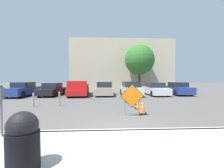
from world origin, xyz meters
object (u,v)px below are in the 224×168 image
at_px(parked_car_nearest, 23,90).
at_px(parked_car_fourth, 131,89).
at_px(parked_car_sixth, 178,89).
at_px(traffic_cone_fourth, 136,98).
at_px(parked_car_third, 104,89).
at_px(traffic_cone_third, 139,99).
at_px(parking_meter, 1,101).
at_px(traffic_cone_nearest, 142,107).
at_px(traffic_cone_second, 139,103).
at_px(parked_car_fifth, 155,89).
at_px(pickup_truck, 79,89).
at_px(trash_bin, 23,141).
at_px(bollard_nearest, 59,99).
at_px(parked_car_second, 52,90).
at_px(bollard_second, 33,99).
at_px(road_closed_sign, 132,99).

xyz_separation_m(parked_car_nearest, parked_car_fourth, (11.29, 0.01, 0.01)).
bearing_deg(parked_car_sixth, traffic_cone_fourth, 43.46).
bearing_deg(parked_car_third, traffic_cone_third, 111.79).
xyz_separation_m(parked_car_nearest, parking_meter, (5.37, -11.43, 0.50)).
relative_size(traffic_cone_nearest, parked_car_sixth, 0.17).
height_order(traffic_cone_second, parked_car_sixth, parked_car_sixth).
relative_size(parked_car_third, parking_meter, 2.97).
relative_size(traffic_cone_fourth, parked_car_fifth, 0.14).
relative_size(traffic_cone_second, parked_car_fourth, 0.16).
xyz_separation_m(pickup_truck, parking_meter, (-0.30, -11.71, 0.47)).
bearing_deg(trash_bin, parked_car_nearest, 117.65).
bearing_deg(parked_car_third, bollard_nearest, 66.39).
relative_size(pickup_truck, parked_car_sixth, 1.30).
bearing_deg(traffic_cone_nearest, parked_car_fourth, 84.18).
bearing_deg(parked_car_nearest, parking_meter, 118.10).
relative_size(parked_car_third, parked_car_fifth, 1.04).
xyz_separation_m(parked_car_second, parked_car_third, (5.64, 0.18, 0.03)).
xyz_separation_m(bollard_second, parking_meter, (1.60, -5.50, 0.70)).
distance_m(road_closed_sign, traffic_cone_third, 3.46).
xyz_separation_m(parked_car_second, parking_meter, (2.55, -11.92, 0.55)).
distance_m(traffic_cone_nearest, traffic_cone_third, 2.64).
relative_size(parked_car_nearest, trash_bin, 4.09).
relative_size(parked_car_third, parked_car_fourth, 1.10).
xyz_separation_m(traffic_cone_fourth, parked_car_fifth, (3.16, 4.76, 0.35)).
height_order(parked_car_third, parked_car_fourth, parked_car_fourth).
bearing_deg(bollard_nearest, traffic_cone_nearest, -24.61).
bearing_deg(traffic_cone_second, parked_car_third, 105.54).
distance_m(traffic_cone_nearest, parked_car_nearest, 13.30).
distance_m(parked_car_nearest, parked_car_second, 2.86).
distance_m(parked_car_fourth, parked_car_sixth, 5.69).
distance_m(traffic_cone_nearest, pickup_truck, 9.76).
distance_m(traffic_cone_second, parked_car_second, 10.71).
bearing_deg(traffic_cone_fourth, traffic_cone_second, -98.61).
relative_size(traffic_cone_second, bollard_second, 0.74).
relative_size(parked_car_nearest, parked_car_third, 0.99).
distance_m(traffic_cone_third, bollard_second, 7.10).
bearing_deg(bollard_nearest, traffic_cone_second, -10.72).
relative_size(parked_car_fourth, bollard_second, 4.55).
relative_size(road_closed_sign, traffic_cone_fourth, 2.58).
bearing_deg(pickup_truck, trash_bin, 91.20).
bearing_deg(parked_car_nearest, pickup_truck, -174.25).
distance_m(traffic_cone_fourth, parking_meter, 9.03).
bearing_deg(traffic_cone_second, traffic_cone_fourth, 81.39).
bearing_deg(traffic_cone_nearest, trash_bin, -125.89).
distance_m(pickup_truck, parking_meter, 11.73).
relative_size(pickup_truck, bollard_nearest, 5.79).
relative_size(trash_bin, bollard_second, 1.22).
bearing_deg(parked_car_second, parked_car_fourth, -179.50).
bearing_deg(traffic_cone_third, parked_car_sixth, 46.21).
bearing_deg(parked_car_nearest, parked_car_fifth, -175.52).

